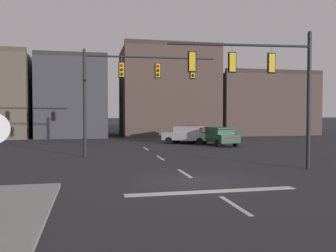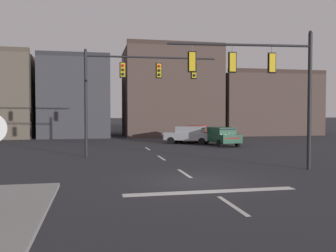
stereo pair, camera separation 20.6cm
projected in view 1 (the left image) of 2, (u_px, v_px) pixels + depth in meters
name	position (u px, v px, depth m)	size (l,w,h in m)	color
ground_plane	(197.00, 181.00, 14.94)	(400.00, 400.00, 0.00)	#2B2B30
stop_bar_paint	(213.00, 191.00, 12.98)	(6.40, 0.50, 0.01)	silver
lane_centreline	(185.00, 173.00, 16.89)	(0.16, 26.40, 0.01)	silver
signal_mast_near_side	(265.00, 76.00, 17.75)	(7.22, 0.92, 6.93)	black
signal_mast_far_side	(128.00, 81.00, 23.49)	(8.64, 0.63, 6.96)	black
car_lot_nearside	(187.00, 134.00, 33.38)	(4.69, 3.82, 1.61)	#9EA0A5
car_lot_middle	(192.00, 133.00, 35.90)	(4.14, 4.57, 1.61)	#A81E1E
car_lot_farside	(219.00, 136.00, 31.46)	(2.39, 4.62, 1.61)	#143D28
building_row	(142.00, 100.00, 46.79)	(44.20, 13.63, 11.19)	brown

